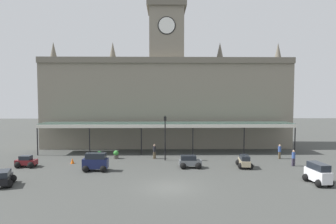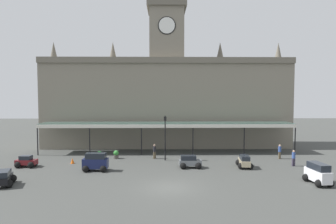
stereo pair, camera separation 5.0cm
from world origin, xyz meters
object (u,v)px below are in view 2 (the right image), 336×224
at_px(car_beige_estate, 244,162).
at_px(car_white_van, 318,174).
at_px(car_navy_van, 96,163).
at_px(victorian_lamppost, 165,133).
at_px(pedestrian_crossing_forecourt, 154,151).
at_px(pedestrian_beside_cars, 294,157).
at_px(traffic_cone, 72,161).
at_px(car_maroon_sedan, 26,162).
at_px(car_black_estate, 4,179).
at_px(planter_by_canopy, 116,154).
at_px(planter_near_kerb, 99,155).
at_px(pedestrian_near_entrance, 280,151).
at_px(car_grey_estate, 190,162).

relative_size(car_beige_estate, car_white_van, 0.94).
bearing_deg(car_navy_van, victorian_lamppost, 33.07).
bearing_deg(pedestrian_crossing_forecourt, pedestrian_beside_cars, -14.49).
relative_size(car_white_van, traffic_cone, 4.23).
relative_size(car_maroon_sedan, pedestrian_crossing_forecourt, 1.24).
bearing_deg(victorian_lamppost, car_navy_van, -146.93).
distance_m(car_navy_van, victorian_lamppost, 8.46).
relative_size(car_black_estate, car_white_van, 0.97).
bearing_deg(victorian_lamppost, car_beige_estate, -22.59).
height_order(pedestrian_beside_cars, planter_by_canopy, pedestrian_beside_cars).
bearing_deg(pedestrian_beside_cars, car_navy_van, -175.55).
distance_m(car_maroon_sedan, planter_by_canopy, 9.37).
bearing_deg(car_beige_estate, car_maroon_sedan, 178.56).
bearing_deg(planter_near_kerb, car_maroon_sedan, -153.73).
relative_size(car_white_van, pedestrian_near_entrance, 1.49).
height_order(traffic_cone, planter_near_kerb, planter_near_kerb).
relative_size(car_beige_estate, traffic_cone, 3.96).
height_order(car_grey_estate, planter_near_kerb, car_grey_estate).
distance_m(car_black_estate, car_white_van, 25.76).
bearing_deg(pedestrian_beside_cars, planter_by_canopy, 168.65).
bearing_deg(car_white_van, car_maroon_sedan, 167.27).
relative_size(car_maroon_sedan, planter_near_kerb, 2.16).
xyz_separation_m(pedestrian_crossing_forecourt, victorian_lamppost, (1.25, -0.91, 2.25)).
distance_m(victorian_lamppost, planter_by_canopy, 6.40).
distance_m(car_grey_estate, traffic_cone, 12.71).
bearing_deg(car_grey_estate, pedestrian_beside_cars, 2.93).
bearing_deg(car_white_van, pedestrian_beside_cars, 82.75).
bearing_deg(planter_near_kerb, car_beige_estate, -13.97).
height_order(car_navy_van, pedestrian_crossing_forecourt, car_navy_van).
bearing_deg(car_white_van, traffic_cone, 161.65).
bearing_deg(victorian_lamppost, pedestrian_crossing_forecourt, 143.84).
xyz_separation_m(car_white_van, pedestrian_crossing_forecourt, (-13.85, 9.79, 0.10)).
bearing_deg(planter_near_kerb, planter_by_canopy, 13.37).
xyz_separation_m(car_maroon_sedan, victorian_lamppost, (14.31, 2.80, 2.66)).
bearing_deg(traffic_cone, planter_by_canopy, 28.31).
bearing_deg(traffic_cone, pedestrian_beside_cars, -3.67).
height_order(car_navy_van, car_white_van, same).
xyz_separation_m(car_black_estate, planter_near_kerb, (5.59, 9.38, -0.07)).
height_order(car_black_estate, planter_near_kerb, car_black_estate).
height_order(pedestrian_near_entrance, pedestrian_crossing_forecourt, same).
xyz_separation_m(car_black_estate, pedestrian_beside_cars, (26.52, 5.99, 0.34)).
xyz_separation_m(traffic_cone, planter_by_canopy, (4.33, 2.33, 0.20)).
bearing_deg(pedestrian_near_entrance, planter_by_canopy, 178.79).
bearing_deg(car_maroon_sedan, car_navy_van, -12.33).
height_order(car_beige_estate, planter_by_canopy, car_beige_estate).
bearing_deg(victorian_lamppost, pedestrian_near_entrance, 2.43).
bearing_deg(traffic_cone, victorian_lamppost, 7.71).
bearing_deg(car_black_estate, car_grey_estate, 19.14).
bearing_deg(victorian_lamppost, car_grey_estate, -54.02).
xyz_separation_m(car_beige_estate, pedestrian_crossing_forecourt, (-9.32, 4.27, 0.34)).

